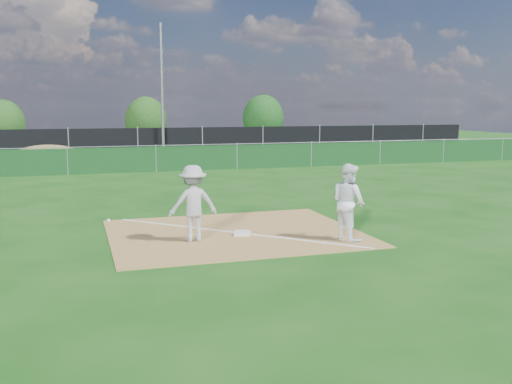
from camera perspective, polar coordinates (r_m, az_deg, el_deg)
ground at (r=22.69m, az=-8.23°, el=0.65°), size 90.00×90.00×0.00m
infield_dirt at (r=14.01m, az=-2.16°, el=-4.11°), size 6.00×5.00×0.02m
foul_line at (r=14.01m, az=-2.16°, el=-4.05°), size 5.01×5.01×0.01m
green_fence at (r=27.54m, az=-9.97°, el=3.24°), size 44.00×0.05×1.20m
dirt_mound at (r=30.81m, az=-20.13°, el=3.37°), size 3.38×2.60×1.17m
black_fence at (r=35.44m, az=-11.73°, el=4.83°), size 46.00×0.04×1.80m
parking_lot at (r=40.46m, az=-12.43°, el=3.98°), size 46.00×9.00×0.01m
light_pole at (r=35.27m, az=-9.37°, el=9.92°), size 0.16×0.16×8.00m
first_base at (r=13.76m, az=-1.37°, el=-4.13°), size 0.50×0.50×0.08m
play_at_first at (r=13.07m, az=-6.32°, el=-1.13°), size 2.52×0.77×1.75m
runner at (r=13.36m, az=9.24°, el=-0.97°), size 0.84×0.99×1.79m
car_left at (r=39.40m, az=-19.23°, el=4.78°), size 5.15×3.31×1.63m
car_mid at (r=39.91m, az=-12.75°, el=5.01°), size 4.87×2.74×1.52m
car_right at (r=40.19m, az=-6.10°, el=5.06°), size 4.87×2.72×1.33m
tree_left at (r=45.55m, az=-23.96°, el=6.27°), size 3.04×3.04×3.61m
tree_mid at (r=46.16m, az=-10.93°, el=7.04°), size 3.27×3.27×3.88m
tree_right at (r=48.60m, az=0.73°, el=7.38°), size 3.45×3.45×4.09m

